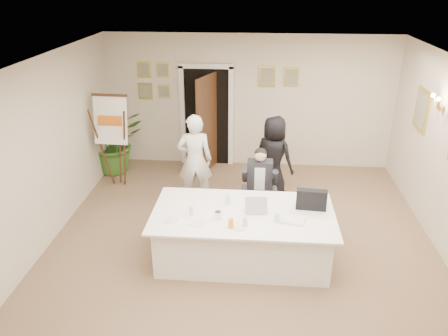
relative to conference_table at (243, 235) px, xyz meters
The scene contains 26 objects.
floor 0.40m from the conference_table, 119.86° to the left, with size 7.00×7.00×0.00m, color brown.
ceiling 2.41m from the conference_table, 119.86° to the left, with size 6.00×7.00×0.02m, color white.
wall_back 3.69m from the conference_table, 90.43° to the left, with size 6.00×0.10×2.80m, color beige.
wall_left 3.19m from the conference_table, behind, with size 0.10×7.00×2.80m, color beige.
doorway 3.55m from the conference_table, 105.11° to the left, with size 1.14×0.86×2.20m.
pictures_back_wall 3.89m from the conference_table, 103.23° to the left, with size 3.40×0.06×0.80m, color gold, non-canonical shape.
pictures_right_wall 3.47m from the conference_table, 22.95° to the left, with size 0.06×2.20×0.80m, color gold, non-canonical shape.
wall_sconce 3.57m from the conference_table, 23.45° to the left, with size 0.20×0.30×0.24m, color gold, non-canonical shape.
conference_table is the anchor object (origin of this frame).
seated_man 1.16m from the conference_table, 78.45° to the left, with size 0.57×0.61×1.32m, color black, non-canonical shape.
flip_chart 3.44m from the conference_table, 138.79° to the left, with size 0.64×0.41×1.83m.
standing_man 1.94m from the conference_table, 119.37° to the left, with size 0.62×0.41×1.69m, color white.
standing_woman 2.14m from the conference_table, 76.97° to the left, with size 0.76×0.50×1.56m, color black.
potted_palm 4.08m from the conference_table, 134.03° to the left, with size 1.20×1.04×1.33m, color #346622.
laptop 0.56m from the conference_table, 23.74° to the left, with size 0.31×0.34×0.28m, color #B7BABC, non-canonical shape.
laptop_bag 1.12m from the conference_table, 10.19° to the left, with size 0.43×0.12×0.30m, color black.
paper_stack 0.81m from the conference_table, 15.16° to the right, with size 0.33×0.23×0.03m, color white.
plate_left 1.10m from the conference_table, 163.17° to the right, with size 0.21×0.21×0.01m, color white.
plate_mid 0.79m from the conference_table, 150.33° to the right, with size 0.23×0.23×0.01m, color white.
plate_near 0.56m from the conference_table, 93.48° to the right, with size 0.21×0.21×0.01m, color white.
glass_a 0.86m from the conference_table, 169.98° to the right, with size 0.06×0.06×0.14m, color silver.
glass_b 0.59m from the conference_table, 83.84° to the right, with size 0.06×0.06×0.14m, color silver.
glass_c 0.69m from the conference_table, 26.99° to the right, with size 0.07×0.07×0.14m, color silver.
glass_d 0.56m from the conference_table, 135.81° to the left, with size 0.07×0.07×0.14m, color silver.
oj_glass 0.63m from the conference_table, 109.50° to the right, with size 0.07×0.07×0.13m, color orange.
steel_jug 0.59m from the conference_table, 149.19° to the right, with size 0.09×0.09×0.11m, color silver.
Camera 1 is at (0.19, -5.45, 3.89)m, focal length 35.00 mm.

